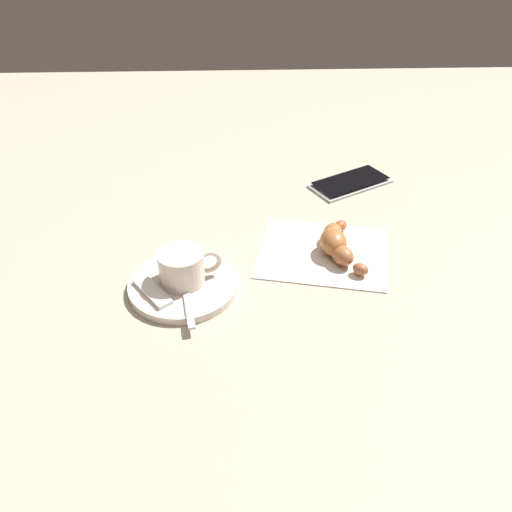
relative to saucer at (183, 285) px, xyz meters
name	(u,v)px	position (x,y,z in m)	size (l,w,h in m)	color
ground_plane	(259,267)	(-0.11, -0.05, -0.01)	(1.80, 1.80, 0.00)	#B1A68E
saucer	(183,285)	(0.00, 0.00, 0.00)	(0.15, 0.15, 0.01)	beige
espresso_cup	(183,267)	(0.00, 0.00, 0.03)	(0.09, 0.06, 0.05)	beige
teaspoon	(185,283)	(0.00, 0.01, 0.01)	(0.04, 0.14, 0.01)	silver
sugar_packet	(152,292)	(0.04, 0.02, 0.01)	(0.07, 0.02, 0.01)	white
napkin	(323,252)	(-0.20, -0.08, 0.00)	(0.19, 0.16, 0.00)	silver
croissant	(337,243)	(-0.22, -0.07, 0.01)	(0.07, 0.14, 0.04)	#B25532
cell_phone	(351,182)	(-0.28, -0.28, 0.00)	(0.16, 0.13, 0.01)	#B8B7C1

